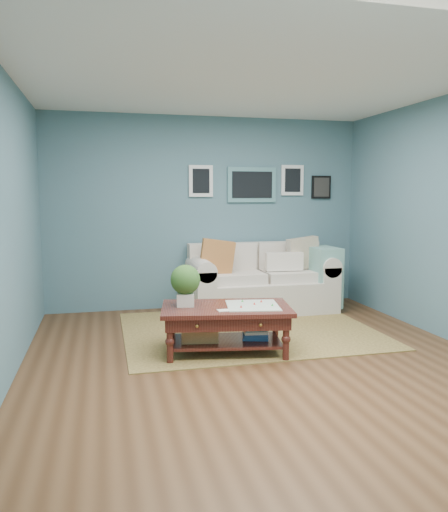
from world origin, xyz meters
name	(u,v)px	position (x,y,z in m)	size (l,w,h in m)	color
room_shell	(261,221)	(0.02, 0.06, 1.36)	(5.00, 5.02, 2.70)	brown
area_rug	(248,330)	(0.20, 1.07, 0.01)	(2.93, 2.34, 0.01)	brown
loveseat	(267,280)	(0.75, 2.03, 0.42)	(2.02, 0.92, 1.04)	beige
coffee_table	(219,314)	(-0.32, 0.34, 0.40)	(1.40, 0.96, 0.91)	#38100D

